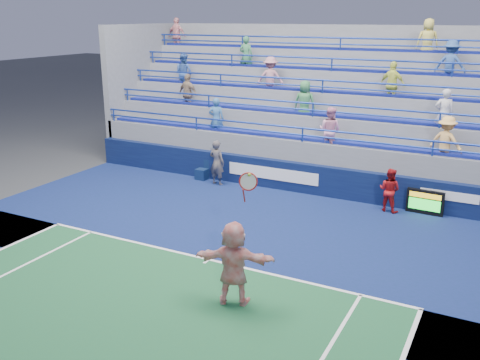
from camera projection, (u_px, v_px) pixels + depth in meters
The scene contains 8 objects.
ground at pixel (209, 260), 14.21m from camera, with size 120.00×120.00×0.00m, color #333538.
sponsor_wall at pixel (299, 177), 19.55m from camera, with size 18.00×0.32×1.10m.
bleacher_stand at pixel (333, 132), 22.46m from camera, with size 18.00×5.62×6.13m.
serve_speed_board at pixel (425, 202), 17.39m from camera, with size 1.19×0.19×0.82m.
judge_chair at pixel (202, 173), 21.13m from camera, with size 0.45×0.46×0.77m.
tennis_player at pixel (234, 263), 11.83m from camera, with size 1.90×1.10×3.13m.
line_judge at pixel (217, 163), 20.31m from camera, with size 0.63×0.42×1.74m, color #141A38.
ball_girl at pixel (389, 190), 17.56m from camera, with size 0.72×0.56×1.47m, color #A21215.
Camera 1 is at (6.70, -11.10, 6.24)m, focal length 40.00 mm.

